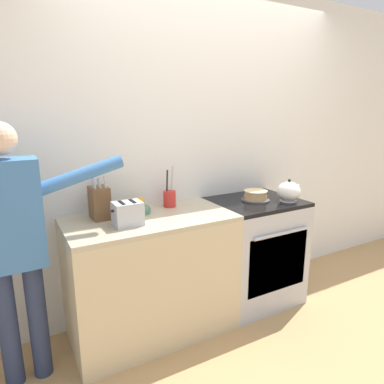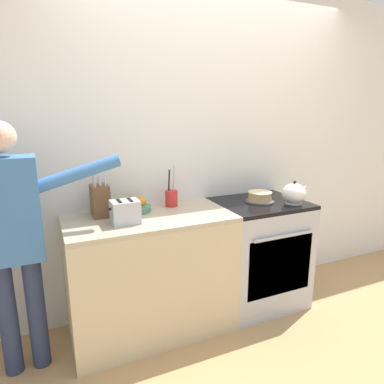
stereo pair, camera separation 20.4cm
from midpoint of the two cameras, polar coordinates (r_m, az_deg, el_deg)
ground_plane at (r=2.85m, az=6.90°, el=-21.21°), size 16.00×16.00×0.00m
wall_back at (r=2.88m, az=0.33°, el=7.18°), size 8.00×0.04×2.60m
counter_cabinet at (r=2.59m, az=-9.00°, el=-13.66°), size 1.17×0.60×0.89m
stove_range at (r=3.00m, az=8.35°, el=-9.65°), size 0.71×0.63×0.89m
layer_cake at (r=2.84m, az=8.55°, el=-0.63°), size 0.23×0.23×0.08m
tea_kettle at (r=2.86m, az=13.90°, el=0.05°), size 0.23×0.19×0.18m
knife_block at (r=2.45m, az=-17.50°, el=-1.70°), size 0.12×0.18×0.32m
utensil_crock at (r=2.64m, az=-5.98°, el=-1.01°), size 0.10×0.10×0.32m
fruit_bowl at (r=2.53m, az=-11.50°, el=-2.67°), size 0.21×0.21×0.10m
toaster at (r=2.27m, az=-13.25°, el=-3.54°), size 0.20×0.15×0.16m
person_baker at (r=2.22m, az=-30.01°, el=-6.47°), size 0.91×0.20×1.57m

